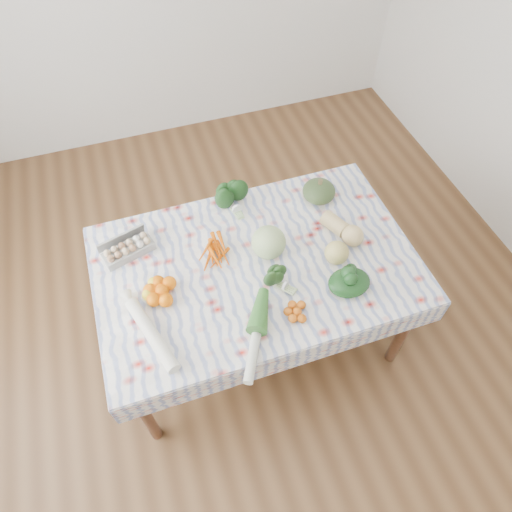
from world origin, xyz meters
TOP-DOWN VIEW (x-y plane):
  - ground at (0.00, 0.00)m, footprint 4.50×4.50m
  - dining_table at (0.00, 0.00)m, footprint 1.60×1.00m
  - tablecloth at (0.00, 0.00)m, footprint 1.66×1.06m
  - egg_carton at (-0.61, 0.27)m, footprint 0.29×0.18m
  - carrot_bunch at (-0.18, 0.14)m, footprint 0.26×0.25m
  - kale_bunch at (0.00, 0.41)m, footprint 0.17×0.16m
  - kabocha_squash at (0.49, 0.32)m, footprint 0.24×0.24m
  - cabbage at (0.08, 0.04)m, footprint 0.19×0.19m
  - butternut_squash at (0.50, 0.03)m, footprint 0.21×0.27m
  - orange_cluster at (-0.50, -0.04)m, footprint 0.29×0.29m
  - broccoli at (0.06, -0.17)m, footprint 0.18×0.18m
  - mandarin_cluster at (0.09, -0.35)m, footprint 0.19×0.19m
  - grapefruit at (0.40, -0.11)m, footprint 0.13×0.13m
  - spinach_bag at (0.39, -0.29)m, footprint 0.23×0.19m
  - daikon at (-0.59, -0.26)m, footprint 0.19×0.44m
  - leek at (-0.14, -0.41)m, footprint 0.25×0.42m

SIDE VIEW (x-z plane):
  - ground at x=0.00m, z-range 0.00..0.00m
  - dining_table at x=0.00m, z-range 0.30..1.05m
  - tablecloth at x=0.00m, z-range 0.75..0.76m
  - carrot_bunch at x=-0.18m, z-range 0.76..0.80m
  - mandarin_cluster at x=0.09m, z-range 0.76..0.81m
  - leek at x=-0.14m, z-range 0.76..0.81m
  - daikon at x=-0.59m, z-range 0.76..0.83m
  - egg_carton at x=-0.61m, z-range 0.76..0.83m
  - orange_cluster at x=-0.50m, z-range 0.76..0.84m
  - spinach_bag at x=0.39m, z-range 0.76..0.86m
  - broccoli at x=0.06m, z-range 0.76..0.86m
  - butternut_squash at x=0.50m, z-range 0.76..0.88m
  - kabocha_squash at x=0.49m, z-range 0.76..0.89m
  - grapefruit at x=0.40m, z-range 0.76..0.89m
  - kale_bunch at x=0.00m, z-range 0.76..0.90m
  - cabbage at x=0.08m, z-range 0.76..0.94m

